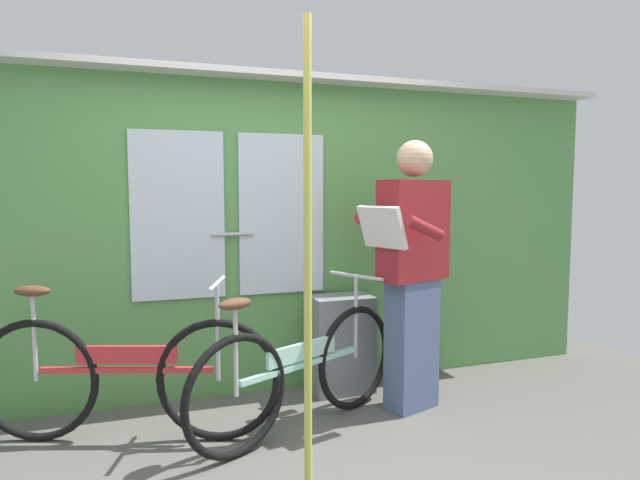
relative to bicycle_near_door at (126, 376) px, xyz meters
The scene contains 6 objects.
train_door_wall 1.30m from the bicycle_near_door, 31.85° to the left, with size 5.38×0.28×2.19m.
bicycle_near_door is the anchor object (origin of this frame).
bicycle_leaning_behind 0.99m from the bicycle_near_door, 11.04° to the right, with size 1.47×0.79×0.88m.
passenger_reading_newspaper 1.82m from the bicycle_near_door, ahead, with size 0.63×0.57×1.72m.
trash_bin_by_wall 1.47m from the bicycle_near_door, 13.40° to the left, with size 0.42×0.28×0.68m, color gray.
handrail_pole 1.40m from the bicycle_near_door, 50.14° to the right, with size 0.04×0.04×2.15m, color #C6C14C.
Camera 1 is at (-0.85, -2.38, 1.41)m, focal length 31.08 mm.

